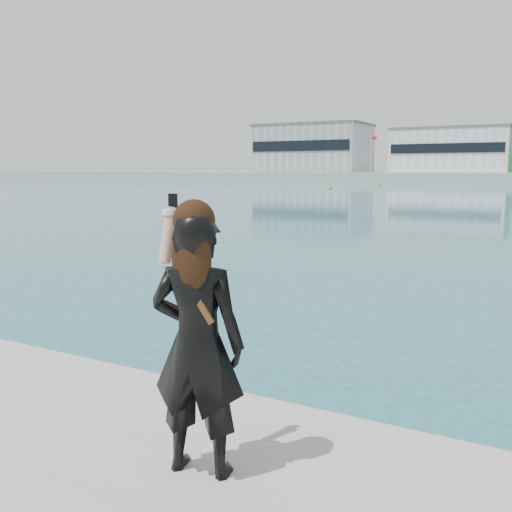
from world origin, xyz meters
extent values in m
cube|color=gray|center=(-55.00, 128.00, 7.50)|extent=(26.00, 16.00, 11.00)
cube|color=black|center=(-55.00, 119.90, 8.05)|extent=(24.70, 0.20, 2.42)
cube|color=#59595B|center=(-55.00, 128.00, 13.25)|extent=(26.52, 16.32, 0.50)
cube|color=silver|center=(-22.00, 128.00, 6.50)|extent=(24.00, 15.00, 9.00)
cube|color=black|center=(-22.00, 120.40, 6.95)|extent=(22.80, 0.20, 1.98)
cube|color=#59595B|center=(-22.00, 128.00, 11.25)|extent=(24.48, 15.30, 0.50)
cylinder|color=silver|center=(-38.00, 121.00, 6.00)|extent=(0.16, 0.16, 8.00)
cube|color=red|center=(-37.40, 121.00, 9.40)|extent=(1.20, 0.04, 0.80)
sphere|color=#DDA50B|center=(-25.70, 88.33, 0.00)|extent=(0.50, 0.50, 0.50)
sphere|color=#DDA50B|center=(-26.76, 69.62, 0.00)|extent=(0.50, 0.50, 0.50)
imported|color=black|center=(0.50, -0.18, 1.58)|extent=(0.64, 0.49, 1.57)
sphere|color=black|center=(0.51, -0.20, 2.32)|extent=(0.24, 0.24, 0.24)
ellipsoid|color=black|center=(0.52, -0.24, 2.12)|extent=(0.26, 0.14, 0.42)
cylinder|color=tan|center=(0.27, -0.13, 2.21)|extent=(0.11, 0.19, 0.34)
cylinder|color=white|center=(0.26, -0.09, 2.35)|extent=(0.09, 0.09, 0.03)
cube|color=black|center=(0.25, -0.05, 2.40)|extent=(0.06, 0.02, 0.12)
cube|color=#4C2D14|center=(0.55, -0.25, 1.90)|extent=(0.22, 0.06, 0.32)
camera|label=1|loc=(2.38, -2.81, 2.60)|focal=40.00mm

